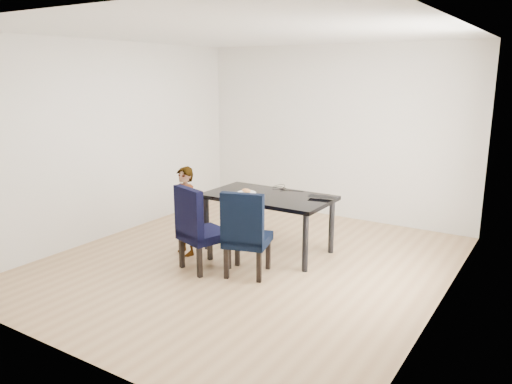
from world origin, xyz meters
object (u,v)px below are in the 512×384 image
Objects in this scene: chair_left at (204,228)px; chair_right at (248,232)px; laptop at (324,197)px; dining_table at (268,223)px; plate at (247,193)px; child at (185,211)px.

chair_left is 0.54m from chair_right.
chair_right is at bearing 56.25° from laptop.
plate is at bearing -165.09° from dining_table.
chair_left is 4.04× the size of plate.
plate is (0.04, 0.84, 0.25)m from chair_left.
dining_table is 0.48m from plate.
chair_left is 1.54m from laptop.
dining_table is 4.50× the size of laptop.
chair_right is (0.52, 0.13, -0.00)m from chair_left.
child reaches higher than chair_left.
chair_left is at bearing -92.91° from plate.
dining_table is 0.81m from chair_right.
plate is (-0.29, -0.08, 0.38)m from dining_table.
plate is (0.55, 0.57, 0.19)m from child.
laptop is (0.98, 1.16, 0.26)m from chair_left.
child is at bearing -133.81° from plate.
child is at bearing 156.49° from chair_right.
plate is at bearing 9.40° from laptop.
chair_left reaches higher than dining_table.
laptop reaches higher than dining_table.
dining_table is at bearing 88.40° from chair_left.
chair_right is 4.03× the size of plate.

